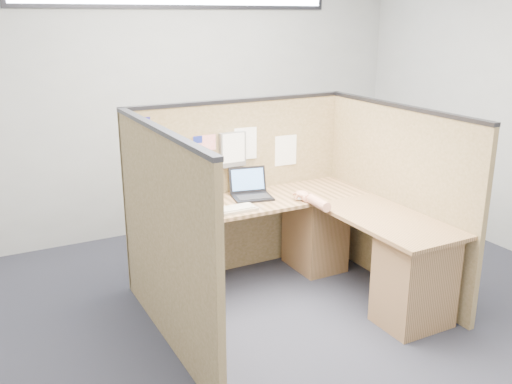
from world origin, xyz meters
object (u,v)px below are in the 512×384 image
laptop (249,190)px  mouse (302,197)px  keyboard (228,210)px  l_desk (299,249)px

laptop → mouse: (0.34, -0.29, -0.03)m
keyboard → mouse: 0.68m
laptop → keyboard: laptop is taller
laptop → mouse: 0.45m
l_desk → laptop: laptop is taller
keyboard → mouse: bearing=-1.0°
keyboard → mouse: mouse is taller
l_desk → mouse: mouse is taller
l_desk → keyboard: size_ratio=4.14×
keyboard → mouse: size_ratio=3.96×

